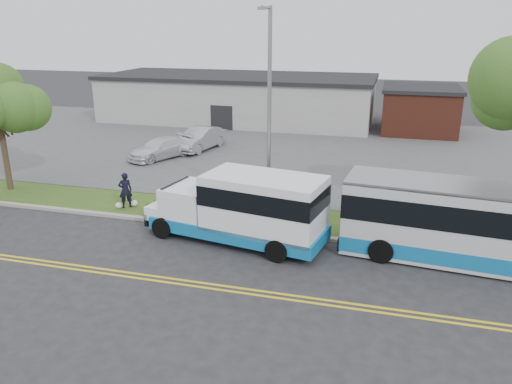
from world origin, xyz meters
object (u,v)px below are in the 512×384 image
(shuttle_bus, at_px, (247,206))
(transit_bus, at_px, (495,227))
(parked_car_a, at_px, (200,139))
(parked_car_b, at_px, (160,148))
(streetlight_near, at_px, (269,110))
(pedestrian, at_px, (125,190))

(shuttle_bus, bearing_deg, transit_bus, 12.08)
(parked_car_a, relative_size, parked_car_b, 1.04)
(shuttle_bus, bearing_deg, parked_car_a, 128.29)
(streetlight_near, distance_m, shuttle_bus, 4.51)
(streetlight_near, xyz_separation_m, transit_bus, (9.38, -2.33, -3.65))
(streetlight_near, relative_size, transit_bus, 0.83)
(pedestrian, bearing_deg, shuttle_bus, 125.27)
(transit_bus, bearing_deg, shuttle_bus, -172.42)
(pedestrian, bearing_deg, parked_car_a, -123.04)
(parked_car_a, bearing_deg, parked_car_b, -108.26)
(streetlight_near, height_order, shuttle_bus, streetlight_near)
(shuttle_bus, bearing_deg, parked_car_b, 139.64)
(transit_bus, bearing_deg, parked_car_a, 146.30)
(parked_car_b, bearing_deg, shuttle_bus, -23.86)
(transit_bus, xyz_separation_m, parked_car_b, (-19.24, 11.23, -0.80))
(parked_car_a, bearing_deg, shuttle_bus, -50.28)
(transit_bus, distance_m, pedestrian, 16.71)
(shuttle_bus, height_order, transit_bus, transit_bus)
(transit_bus, height_order, parked_car_a, transit_bus)
(transit_bus, height_order, parked_car_b, transit_bus)
(streetlight_near, height_order, pedestrian, streetlight_near)
(pedestrian, xyz_separation_m, parked_car_b, (-2.64, 9.39, -0.22))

